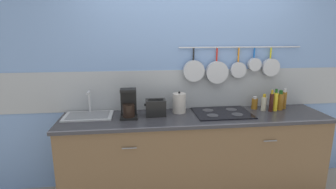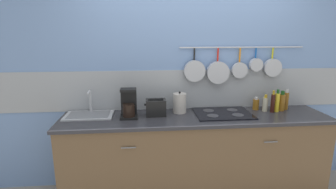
# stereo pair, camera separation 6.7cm
# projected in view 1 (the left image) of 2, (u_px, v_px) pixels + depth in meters

# --- Properties ---
(wall_back) EXTENTS (7.20, 0.15, 2.60)m
(wall_back) POSITION_uv_depth(u_px,v_px,m) (190.00, 79.00, 3.08)
(wall_back) COLOR #7293C6
(wall_back) RESTS_ON ground_plane
(cabinet_base) EXTENTS (2.85, 0.59, 0.90)m
(cabinet_base) POSITION_uv_depth(u_px,v_px,m) (195.00, 157.00, 2.94)
(cabinet_base) COLOR brown
(cabinet_base) RESTS_ON ground_plane
(countertop) EXTENTS (2.89, 0.61, 0.03)m
(countertop) POSITION_uv_depth(u_px,v_px,m) (196.00, 118.00, 2.83)
(countertop) COLOR #2D2D33
(countertop) RESTS_ON cabinet_base
(sink_basin) EXTENTS (0.51, 0.33, 0.26)m
(sink_basin) POSITION_uv_depth(u_px,v_px,m) (88.00, 114.00, 2.81)
(sink_basin) COLOR #B7BABF
(sink_basin) RESTS_ON countertop
(coffee_maker) EXTENTS (0.18, 0.17, 0.31)m
(coffee_maker) POSITION_uv_depth(u_px,v_px,m) (129.00, 106.00, 2.75)
(coffee_maker) COLOR black
(coffee_maker) RESTS_ON countertop
(toaster) EXTENTS (0.23, 0.15, 0.18)m
(toaster) POSITION_uv_depth(u_px,v_px,m) (156.00, 108.00, 2.82)
(toaster) COLOR black
(toaster) RESTS_ON countertop
(kettle) EXTENTS (0.15, 0.15, 0.24)m
(kettle) POSITION_uv_depth(u_px,v_px,m) (179.00, 103.00, 2.93)
(kettle) COLOR beige
(kettle) RESTS_ON countertop
(cooktop) EXTENTS (0.61, 0.47, 0.01)m
(cooktop) POSITION_uv_depth(u_px,v_px,m) (222.00, 113.00, 2.91)
(cooktop) COLOR black
(cooktop) RESTS_ON countertop
(bottle_hot_sauce) EXTENTS (0.07, 0.07, 0.15)m
(bottle_hot_sauce) POSITION_uv_depth(u_px,v_px,m) (255.00, 103.00, 3.07)
(bottle_hot_sauce) COLOR #8C5919
(bottle_hot_sauce) RESTS_ON countertop
(bottle_olive_oil) EXTENTS (0.06, 0.06, 0.19)m
(bottle_olive_oil) POSITION_uv_depth(u_px,v_px,m) (264.00, 103.00, 3.01)
(bottle_olive_oil) COLOR #BFB799
(bottle_olive_oil) RESTS_ON countertop
(bottle_dish_soap) EXTENTS (0.05, 0.05, 0.25)m
(bottle_dish_soap) POSITION_uv_depth(u_px,v_px,m) (271.00, 102.00, 2.96)
(bottle_dish_soap) COLOR #33140F
(bottle_dish_soap) RESTS_ON countertop
(bottle_cooking_wine) EXTENTS (0.05, 0.05, 0.26)m
(bottle_cooking_wine) POSITION_uv_depth(u_px,v_px,m) (275.00, 101.00, 2.99)
(bottle_cooking_wine) COLOR yellow
(bottle_cooking_wine) RESTS_ON countertop
(bottle_sesame_oil) EXTENTS (0.07, 0.07, 0.23)m
(bottle_sesame_oil) POSITION_uv_depth(u_px,v_px,m) (280.00, 101.00, 3.03)
(bottle_sesame_oil) COLOR #8C5919
(bottle_sesame_oil) RESTS_ON countertop
(bottle_vinegar) EXTENTS (0.05, 0.05, 0.24)m
(bottle_vinegar) POSITION_uv_depth(u_px,v_px,m) (284.00, 100.00, 3.08)
(bottle_vinegar) COLOR #8C5919
(bottle_vinegar) RESTS_ON countertop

